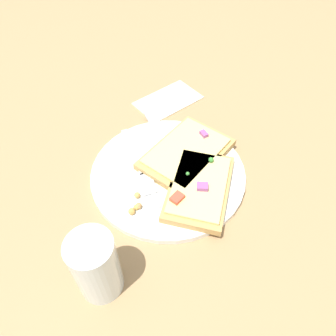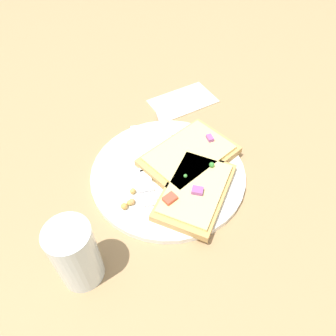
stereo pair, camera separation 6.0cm
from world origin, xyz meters
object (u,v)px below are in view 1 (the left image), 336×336
at_px(fork, 141,170).
at_px(pizza_slice_main, 199,187).
at_px(plate, 168,174).
at_px(pizza_slice_corner, 186,153).
at_px(knife, 163,140).
at_px(drinking_glass, 96,266).
at_px(napkin, 168,100).

relative_size(fork, pizza_slice_main, 1.04).
height_order(plate, pizza_slice_corner, pizza_slice_corner).
bearing_deg(pizza_slice_corner, plate, 174.93).
relative_size(pizza_slice_main, pizza_slice_corner, 0.99).
bearing_deg(pizza_slice_corner, fork, 150.76).
height_order(fork, knife, knife).
height_order(knife, drinking_glass, drinking_glass).
xyz_separation_m(plate, napkin, (-0.14, -0.18, -0.00)).
relative_size(plate, napkin, 1.95).
distance_m(plate, knife, 0.08).
bearing_deg(napkin, pizza_slice_corner, 61.62).
bearing_deg(fork, knife, 131.88).
height_order(pizza_slice_corner, napkin, pizza_slice_corner).
height_order(fork, pizza_slice_corner, pizza_slice_corner).
relative_size(plate, pizza_slice_corner, 1.47).
height_order(plate, drinking_glass, drinking_glass).
relative_size(drinking_glass, napkin, 0.81).
relative_size(plate, knife, 1.30).
xyz_separation_m(fork, drinking_glass, (0.17, 0.13, 0.05)).
bearing_deg(pizza_slice_main, knife, -138.27).
bearing_deg(drinking_glass, knife, -145.76).
xyz_separation_m(plate, drinking_glass, (0.21, 0.10, 0.05)).
xyz_separation_m(knife, pizza_slice_corner, (-0.01, 0.06, 0.01)).
bearing_deg(fork, pizza_slice_corner, 91.80).
distance_m(plate, fork, 0.05).
distance_m(fork, drinking_glass, 0.22).
relative_size(knife, drinking_glass, 1.86).
bearing_deg(pizza_slice_main, plate, -114.16).
bearing_deg(knife, napkin, 153.54).
height_order(pizza_slice_main, drinking_glass, drinking_glass).
bearing_deg(pizza_slice_main, drinking_glass, -28.31).
bearing_deg(drinking_glass, fork, -141.53).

